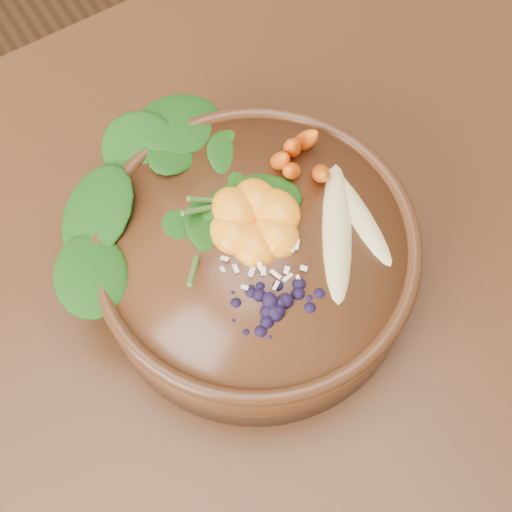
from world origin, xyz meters
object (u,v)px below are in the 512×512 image
at_px(stoneware_bowl, 256,260).
at_px(banana_halves, 350,216).
at_px(carrot_cluster, 300,134).
at_px(kale_heap, 194,177).
at_px(blueberry_pile, 272,294).
at_px(mandarin_cluster, 255,214).
at_px(dining_table, 173,386).

relative_size(stoneware_bowl, banana_halves, 1.90).
bearing_deg(banana_halves, carrot_cluster, 113.06).
bearing_deg(kale_heap, banana_halves, -46.35).
bearing_deg(blueberry_pile, mandarin_cluster, 67.93).
bearing_deg(banana_halves, mandarin_cluster, 170.25).
distance_m(dining_table, mandarin_cluster, 0.24).
relative_size(dining_table, banana_halves, 9.69).
xyz_separation_m(kale_heap, banana_halves, (0.10, -0.11, -0.01)).
bearing_deg(blueberry_pile, carrot_cluster, 47.65).
bearing_deg(kale_heap, mandarin_cluster, -64.59).
relative_size(kale_heap, carrot_cluster, 2.38).
bearing_deg(carrot_cluster, dining_table, -135.78).
bearing_deg(mandarin_cluster, stoneware_bowl, -119.14).
relative_size(kale_heap, blueberry_pile, 1.42).
height_order(carrot_cluster, mandarin_cluster, carrot_cluster).
bearing_deg(kale_heap, dining_table, -135.44).
relative_size(banana_halves, mandarin_cluster, 1.65).
xyz_separation_m(dining_table, carrot_cluster, (0.21, 0.08, 0.22)).
height_order(carrot_cluster, banana_halves, carrot_cluster).
relative_size(dining_table, kale_heap, 7.77).
bearing_deg(banana_halves, dining_table, -158.27).
height_order(banana_halves, mandarin_cluster, mandarin_cluster).
bearing_deg(stoneware_bowl, kale_heap, 104.07).
bearing_deg(mandarin_cluster, blueberry_pile, -112.07).
height_order(kale_heap, mandarin_cluster, kale_heap).
bearing_deg(banana_halves, kale_heap, 156.45).
height_order(dining_table, banana_halves, banana_halves).
distance_m(dining_table, banana_halves, 0.29).
height_order(mandarin_cluster, blueberry_pile, blueberry_pile).
distance_m(stoneware_bowl, kale_heap, 0.10).
bearing_deg(blueberry_pile, stoneware_bowl, 70.06).
relative_size(carrot_cluster, blueberry_pile, 0.60).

